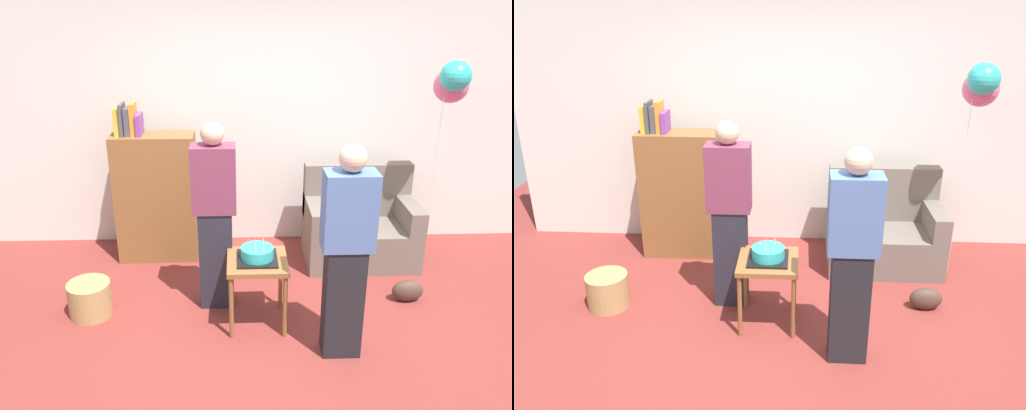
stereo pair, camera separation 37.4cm
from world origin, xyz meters
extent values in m
plane|color=maroon|center=(0.00, 0.00, 0.00)|extent=(8.00, 8.00, 0.00)
cube|color=silver|center=(0.00, 2.05, 1.35)|extent=(6.00, 0.10, 2.70)
cube|color=#6B6056|center=(0.89, 1.42, 0.20)|extent=(1.10, 0.70, 0.40)
cube|color=#6B6056|center=(0.89, 1.69, 0.68)|extent=(1.10, 0.16, 0.56)
cube|color=#6B6056|center=(0.42, 1.42, 0.52)|extent=(0.16, 0.70, 0.24)
cube|color=#6B6056|center=(1.36, 1.42, 0.52)|extent=(0.16, 0.70, 0.24)
cube|color=brown|center=(-1.16, 1.60, 0.65)|extent=(0.80, 0.36, 1.30)
cube|color=gold|center=(-1.47, 1.60, 1.43)|extent=(0.05, 0.19, 0.26)
cube|color=#4C4C51|center=(-1.43, 1.60, 1.45)|extent=(0.03, 0.23, 0.30)
cube|color=#4C4C51|center=(-1.38, 1.60, 1.43)|extent=(0.05, 0.18, 0.26)
cube|color=orange|center=(-1.32, 1.60, 1.45)|extent=(0.05, 0.19, 0.30)
cube|color=#7F3D93|center=(-1.27, 1.60, 1.40)|extent=(0.05, 0.23, 0.20)
cube|color=brown|center=(-0.19, 0.36, 0.56)|extent=(0.48, 0.48, 0.04)
cylinder|color=brown|center=(-0.40, 0.15, 0.27)|extent=(0.04, 0.04, 0.54)
cylinder|color=brown|center=(0.02, 0.15, 0.27)|extent=(0.04, 0.04, 0.54)
cylinder|color=brown|center=(-0.40, 0.57, 0.27)|extent=(0.04, 0.04, 0.54)
cylinder|color=brown|center=(0.02, 0.57, 0.27)|extent=(0.04, 0.04, 0.54)
cube|color=black|center=(-0.19, 0.36, 0.59)|extent=(0.32, 0.32, 0.02)
cylinder|color=#2DB2B7|center=(-0.19, 0.36, 0.64)|extent=(0.26, 0.26, 0.09)
cylinder|color=#66B2E5|center=(-0.11, 0.36, 0.72)|extent=(0.01, 0.01, 0.06)
cylinder|color=#F2CC4C|center=(-0.14, 0.41, 0.72)|extent=(0.01, 0.01, 0.06)
cylinder|color=#EA668C|center=(-0.21, 0.42, 0.71)|extent=(0.01, 0.01, 0.05)
cylinder|color=#EA668C|center=(-0.26, 0.39, 0.72)|extent=(0.01, 0.01, 0.05)
cylinder|color=#66B2E5|center=(-0.27, 0.33, 0.72)|extent=(0.01, 0.01, 0.05)
cylinder|color=#F2CC4C|center=(-0.21, 0.30, 0.72)|extent=(0.01, 0.01, 0.06)
cylinder|color=#F2CC4C|center=(-0.15, 0.29, 0.72)|extent=(0.01, 0.01, 0.05)
cube|color=#23232D|center=(-0.53, 0.66, 0.44)|extent=(0.28, 0.20, 0.88)
cube|color=#75334C|center=(-0.53, 0.66, 1.16)|extent=(0.36, 0.22, 0.56)
sphere|color=#D1A889|center=(-0.53, 0.66, 1.53)|extent=(0.19, 0.19, 0.19)
cube|color=black|center=(0.42, -0.04, 0.44)|extent=(0.28, 0.20, 0.88)
cube|color=#4C6BA3|center=(0.42, -0.04, 1.16)|extent=(0.36, 0.22, 0.56)
sphere|color=#D1A889|center=(0.42, -0.04, 1.53)|extent=(0.19, 0.19, 0.19)
cylinder|color=#A88451|center=(-1.60, 0.52, 0.15)|extent=(0.36, 0.36, 0.30)
ellipsoid|color=#473328|center=(1.16, 0.63, 0.10)|extent=(0.28, 0.14, 0.20)
cylinder|color=silver|center=(1.52, 1.30, 0.90)|extent=(0.00, 0.00, 1.79)
sphere|color=#2DADA8|center=(1.57, 1.23, 1.89)|extent=(0.27, 0.27, 0.27)
sphere|color=#D65B84|center=(1.62, 1.40, 1.78)|extent=(0.31, 0.31, 0.31)
camera|label=1|loc=(-0.34, -3.25, 2.50)|focal=35.93mm
camera|label=2|loc=(0.04, -3.25, 2.50)|focal=35.93mm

